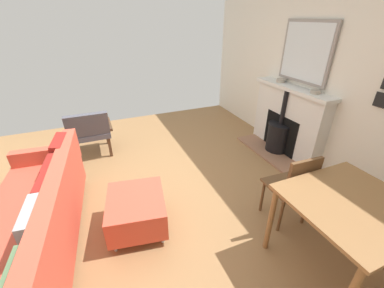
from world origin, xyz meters
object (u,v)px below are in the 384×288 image
at_px(mantel_bowl_far, 316,92).
at_px(dining_table, 351,212).
at_px(sofa, 36,221).
at_px(dining_chair_near_fireplace, 294,185).
at_px(armchair_accent, 89,130).
at_px(fireplace, 285,124).
at_px(ottoman, 137,210).
at_px(mantel_bowl_near, 281,80).

bearing_deg(mantel_bowl_far, dining_table, 54.04).
bearing_deg(sofa, dining_table, 153.51).
bearing_deg(sofa, dining_chair_near_fireplace, 165.41).
bearing_deg(dining_table, armchair_accent, -57.41).
height_order(fireplace, ottoman, fireplace).
height_order(dining_table, dining_chair_near_fireplace, dining_chair_near_fireplace).
bearing_deg(ottoman, sofa, -4.60).
relative_size(armchair_accent, dining_chair_near_fireplace, 0.91).
distance_m(mantel_bowl_far, armchair_accent, 3.35).
relative_size(fireplace, mantel_bowl_near, 10.43).
distance_m(mantel_bowl_far, dining_chair_near_fireplace, 1.54).
relative_size(fireplace, dining_chair_near_fireplace, 1.67).
relative_size(mantel_bowl_near, dining_table, 0.15).
xyz_separation_m(dining_table, dining_chair_near_fireplace, (0.00, -0.57, -0.15)).
relative_size(ottoman, armchair_accent, 0.95).
bearing_deg(fireplace, mantel_bowl_far, 93.67).
xyz_separation_m(fireplace, mantel_bowl_near, (-0.03, -0.29, 0.63)).
relative_size(mantel_bowl_near, armchair_accent, 0.18).
distance_m(mantel_bowl_far, dining_table, 1.89).
bearing_deg(armchair_accent, sofa, 72.91).
xyz_separation_m(fireplace, dining_table, (1.05, 1.88, 0.17)).
relative_size(mantel_bowl_far, armchair_accent, 0.17).
bearing_deg(fireplace, dining_chair_near_fireplace, 51.05).
bearing_deg(sofa, armchair_accent, -107.09).
xyz_separation_m(mantel_bowl_far, dining_chair_near_fireplace, (1.08, 0.91, -0.60)).
height_order(fireplace, mantel_bowl_far, mantel_bowl_far).
distance_m(mantel_bowl_near, armchair_accent, 3.11).
relative_size(fireplace, dining_table, 1.52).
distance_m(fireplace, dining_chair_near_fireplace, 1.68).
height_order(fireplace, armchair_accent, fireplace).
bearing_deg(mantel_bowl_far, fireplace, -86.33).
bearing_deg(armchair_accent, ottoman, 101.27).
distance_m(sofa, dining_chair_near_fireplace, 2.48).
relative_size(fireplace, mantel_bowl_far, 10.63).
xyz_separation_m(mantel_bowl_near, mantel_bowl_far, (0.00, 0.69, -0.01)).
height_order(sofa, ottoman, sofa).
relative_size(sofa, ottoman, 2.91).
xyz_separation_m(mantel_bowl_near, dining_table, (1.08, 2.17, -0.46)).
bearing_deg(mantel_bowl_far, ottoman, 7.95).
xyz_separation_m(ottoman, dining_chair_near_fireplace, (-1.51, 0.55, 0.26)).
xyz_separation_m(fireplace, armchair_accent, (2.92, -1.04, -0.03)).
distance_m(fireplace, dining_table, 2.16).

